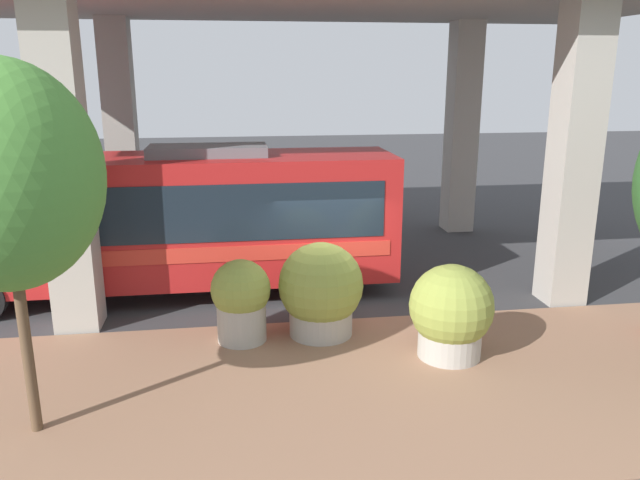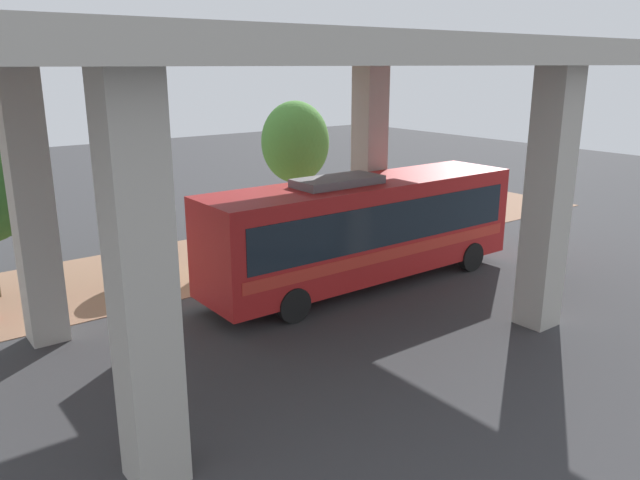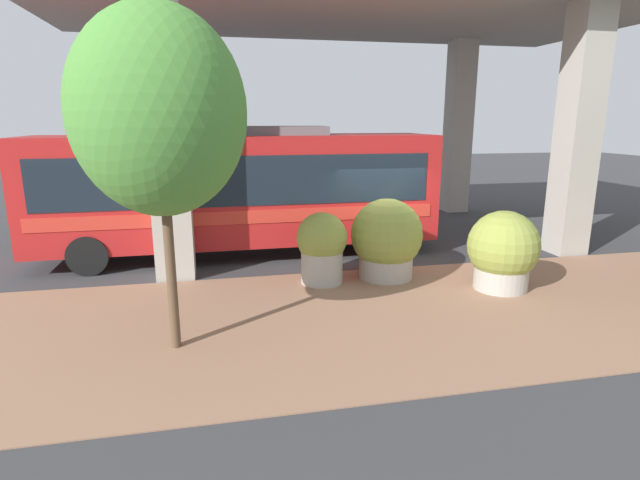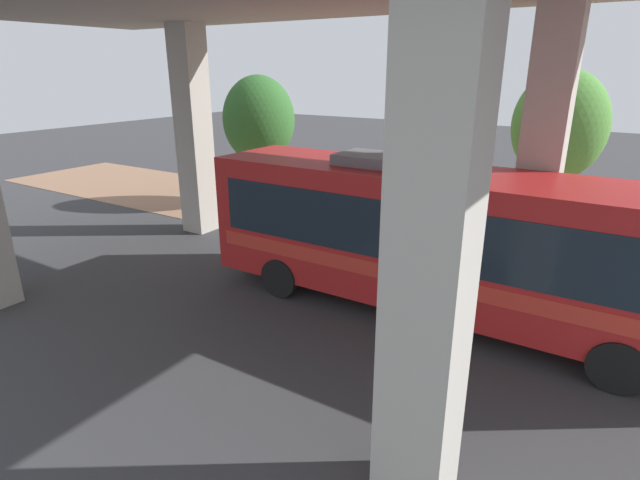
# 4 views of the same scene
# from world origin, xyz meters

# --- Properties ---
(ground_plane) EXTENTS (80.00, 80.00, 0.00)m
(ground_plane) POSITION_xyz_m (0.00, 0.00, 0.00)
(ground_plane) COLOR #38383A
(ground_plane) RESTS_ON ground
(sidewalk_strip) EXTENTS (6.00, 40.00, 0.02)m
(sidewalk_strip) POSITION_xyz_m (-3.00, 0.00, 0.01)
(sidewalk_strip) COLOR #936B51
(sidewalk_strip) RESTS_ON ground
(overpass) EXTENTS (9.40, 18.92, 7.42)m
(overpass) POSITION_xyz_m (4.00, 0.00, 6.48)
(overpass) COLOR #ADA89E
(overpass) RESTS_ON ground
(bus) EXTENTS (2.64, 10.93, 3.60)m
(bus) POSITION_xyz_m (2.25, 3.77, 1.95)
(bus) COLOR #B21E1E
(bus) RESTS_ON ground
(planter_front) EXTENTS (1.58, 1.58, 1.82)m
(planter_front) POSITION_xyz_m (-2.06, -1.83, 0.90)
(planter_front) COLOR #ADA89E
(planter_front) RESTS_ON ground
(planter_middle) EXTENTS (1.73, 1.73, 1.96)m
(planter_middle) POSITION_xyz_m (-0.69, 0.44, 0.96)
(planter_middle) COLOR #ADA89E
(planter_middle) RESTS_ON ground
(planter_back) EXTENTS (1.19, 1.19, 1.70)m
(planter_back) POSITION_xyz_m (-0.77, 2.06, 0.89)
(planter_back) COLOR #ADA89E
(planter_back) RESTS_ON ground
(street_tree_near) EXTENTS (2.66, 2.66, 5.49)m
(street_tree_near) POSITION_xyz_m (-3.61, 5.22, 3.89)
(street_tree_near) COLOR brown
(street_tree_near) RESTS_ON ground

